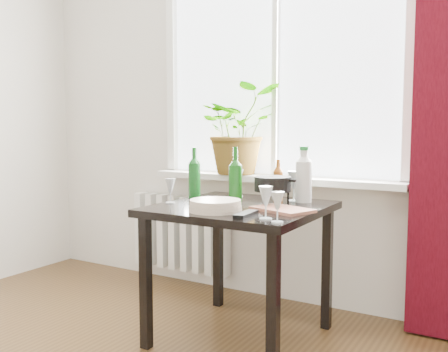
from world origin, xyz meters
The scene contains 18 objects.
window centered at (0.00, 2.22, 1.60)m, with size 1.72×0.08×1.62m.
windowsill centered at (0.00, 2.15, 0.82)m, with size 1.72×0.20×0.04m.
radiator centered at (-0.75, 2.18, 0.38)m, with size 0.80×0.10×0.55m.
table centered at (0.10, 1.55, 0.65)m, with size 0.85×0.85×0.74m.
potted_plant centered at (-0.24, 2.14, 1.14)m, with size 0.54×0.47×0.60m, color #427B20.
wine_bottle_left centered at (-0.27, 1.66, 0.89)m, with size 0.07×0.07×0.30m, color #0D4814, non-canonical shape.
wine_bottle_right centered at (0.04, 1.59, 0.90)m, with size 0.07×0.07×0.32m, color #0E470D, non-canonical shape.
bottle_amber centered at (0.17, 1.88, 0.86)m, with size 0.06×0.06×0.23m, color #74370C, non-canonical shape.
cleaning_bottle centered at (0.35, 1.82, 0.90)m, with size 0.09×0.09×0.32m, color silver, non-canonical shape.
wineglass_front_right centered at (0.40, 1.24, 0.82)m, with size 0.07×0.07×0.16m, color silver, non-canonical shape.
wineglass_far_right centered at (0.48, 1.19, 0.81)m, with size 0.06×0.06×0.14m, color silver, non-canonical shape.
wineglass_back_center centered at (0.29, 1.82, 0.83)m, with size 0.08×0.08×0.18m, color silver, non-canonical shape.
wineglass_back_left centered at (-0.08, 1.84, 0.83)m, with size 0.07×0.07×0.17m, color silver, non-canonical shape.
wineglass_front_left centered at (-0.27, 1.41, 0.81)m, with size 0.06×0.06×0.14m, color silver, non-canonical shape.
plate_stack centered at (0.09, 1.31, 0.77)m, with size 0.27×0.27×0.06m, color beige.
fondue_pot centered at (0.24, 1.65, 0.82)m, with size 0.23×0.20×0.15m, color black, non-canonical shape.
tv_remote centered at (0.28, 1.26, 0.75)m, with size 0.05×0.18×0.02m, color black.
cutting_board centered at (0.37, 1.49, 0.75)m, with size 0.29×0.19×0.02m, color #9E5E47.
Camera 1 is at (1.37, -0.79, 1.16)m, focal length 40.00 mm.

